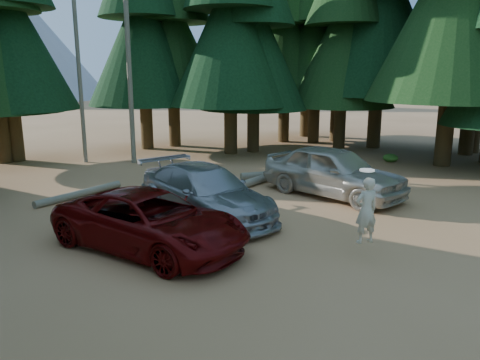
{
  "coord_description": "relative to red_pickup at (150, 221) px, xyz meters",
  "views": [
    {
      "loc": [
        -7.66,
        -7.93,
        4.51
      ],
      "look_at": [
        0.12,
        3.75,
        1.25
      ],
      "focal_mm": 35.0,
      "sensor_mm": 36.0,
      "label": 1
    }
  ],
  "objects": [
    {
      "name": "frisbee_player",
      "position": [
        4.16,
        -3.47,
        0.48
      ],
      "size": [
        0.68,
        0.53,
        1.83
      ],
      "rotation": [
        0.0,
        0.0,
        2.9
      ],
      "color": "beige",
      "rests_on": "ground"
    },
    {
      "name": "log_mid",
      "position": [
        8.17,
        4.76,
        -0.6
      ],
      "size": [
        3.72,
        1.31,
        0.31
      ],
      "primitive_type": "cylinder",
      "rotation": [
        0.0,
        1.57,
        -0.27
      ],
      "color": "#6D6757",
      "rests_on": "ground"
    },
    {
      "name": "snag_back",
      "position": [
        2.02,
        13.09,
        4.25
      ],
      "size": [
        0.2,
        0.2,
        10.0
      ],
      "primitive_type": "cylinder",
      "color": "#6D6757",
      "rests_on": "ground"
    },
    {
      "name": "snag_front",
      "position": [
        4.02,
        11.59,
        5.25
      ],
      "size": [
        0.24,
        0.24,
        12.0
      ],
      "primitive_type": "cylinder",
      "color": "#6D6757",
      "rests_on": "ground"
    },
    {
      "name": "silver_minivan_right",
      "position": [
        7.76,
        1.26,
        0.18
      ],
      "size": [
        3.16,
        5.78,
        1.86
      ],
      "primitive_type": "imported",
      "rotation": [
        0.0,
        0.0,
        0.18
      ],
      "color": "beige",
      "rests_on": "ground"
    },
    {
      "name": "silver_minivan_center",
      "position": [
        2.52,
        1.58,
        0.06
      ],
      "size": [
        2.63,
        5.74,
        1.63
      ],
      "primitive_type": "imported",
      "rotation": [
        0.0,
        0.0,
        0.06
      ],
      "color": "#A0A2A8",
      "rests_on": "ground"
    },
    {
      "name": "ground",
      "position": [
        3.22,
        -2.91,
        -0.75
      ],
      "size": [
        160.0,
        160.0,
        0.0
      ],
      "primitive_type": "plane",
      "color": "#9E6E43",
      "rests_on": "ground"
    },
    {
      "name": "red_pickup",
      "position": [
        0.0,
        0.0,
        0.0
      ],
      "size": [
        4.4,
        5.95,
        1.5
      ],
      "primitive_type": "imported",
      "rotation": [
        0.0,
        0.0,
        0.4
      ],
      "color": "#5A0707",
      "rests_on": "ground"
    },
    {
      "name": "shrub_far_right",
      "position": [
        11.29,
        6.54,
        -0.45
      ],
      "size": [
        1.09,
        1.09,
        0.6
      ],
      "primitive_type": "ellipsoid",
      "color": "#296C20",
      "rests_on": "ground"
    },
    {
      "name": "shrub_center_left",
      "position": [
        4.03,
        6.72,
        -0.49
      ],
      "size": [
        0.96,
        0.96,
        0.53
      ],
      "primitive_type": "ellipsoid",
      "color": "#296C20",
      "rests_on": "ground"
    },
    {
      "name": "shrub_left",
      "position": [
        1.39,
        4.21,
        -0.54
      ],
      "size": [
        0.78,
        0.78,
        0.43
      ],
      "primitive_type": "ellipsoid",
      "color": "#296C20",
      "rests_on": "ground"
    },
    {
      "name": "shrub_edge_east",
      "position": [
        15.02,
        4.47,
        -0.54
      ],
      "size": [
        0.75,
        0.75,
        0.41
      ],
      "primitive_type": "ellipsoid",
      "color": "#296C20",
      "rests_on": "ground"
    },
    {
      "name": "forest_belt_north",
      "position": [
        3.22,
        12.09,
        -0.75
      ],
      "size": [
        36.0,
        7.0,
        22.0
      ],
      "primitive_type": null,
      "color": "black",
      "rests_on": "ground"
    },
    {
      "name": "log_left",
      "position": [
        -0.12,
        6.28,
        -0.62
      ],
      "size": [
        3.51,
        1.65,
        0.26
      ],
      "primitive_type": "cylinder",
      "rotation": [
        0.0,
        1.57,
        0.39
      ],
      "color": "#6D6757",
      "rests_on": "ground"
    },
    {
      "name": "shrub_center_right",
      "position": [
        3.17,
        4.97,
        -0.44
      ],
      "size": [
        1.13,
        1.13,
        0.62
      ],
      "primitive_type": "ellipsoid",
      "color": "#296C20",
      "rests_on": "ground"
    },
    {
      "name": "log_right",
      "position": [
        6.96,
        4.46,
        -0.59
      ],
      "size": [
        4.88,
        2.03,
        0.32
      ],
      "primitive_type": "cylinder",
      "rotation": [
        0.0,
        1.57,
        0.35
      ],
      "color": "#6D6757",
      "rests_on": "ground"
    },
    {
      "name": "shrub_right",
      "position": [
        7.77,
        4.47,
        -0.49
      ],
      "size": [
        0.95,
        0.95,
        0.52
      ],
      "primitive_type": "ellipsoid",
      "color": "#296C20",
      "rests_on": "ground"
    }
  ]
}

